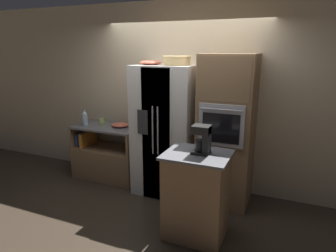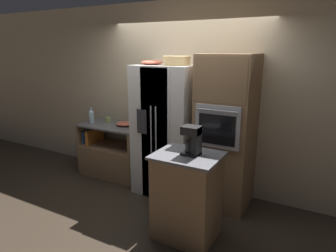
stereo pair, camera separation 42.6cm
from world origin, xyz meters
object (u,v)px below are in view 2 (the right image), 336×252
object	(u,v)px
bottle_tall	(91,116)
mixing_bowl	(124,124)
refrigerator	(167,130)
wicker_basket	(177,60)
wall_oven	(226,132)
fruit_bowl	(152,62)
mug	(108,120)
coffee_maker	(193,139)

from	to	relation	value
bottle_tall	mixing_bowl	xyz separation A→B (m)	(0.59, 0.14, -0.09)
refrigerator	wicker_basket	size ratio (longest dim) A/B	4.92
mixing_bowl	refrigerator	bearing A→B (deg)	-7.59
refrigerator	wall_oven	distance (m)	0.88
fruit_bowl	bottle_tall	size ratio (longest dim) A/B	1.17
wicker_basket	mug	distance (m)	1.76
mug	mixing_bowl	bearing A→B (deg)	-4.72
refrigerator	coffee_maker	size ratio (longest dim) A/B	5.96
refrigerator	mixing_bowl	world-z (taller)	refrigerator
fruit_bowl	mixing_bowl	world-z (taller)	fruit_bowl
mug	refrigerator	bearing A→B (deg)	-6.74
fruit_bowl	coffee_maker	bearing A→B (deg)	-39.48
fruit_bowl	coffee_maker	xyz separation A→B (m)	(1.04, -0.86, -0.75)
refrigerator	fruit_bowl	bearing A→B (deg)	-166.08
wall_oven	mug	distance (m)	2.12
refrigerator	wall_oven	bearing A→B (deg)	1.89
bottle_tall	coffee_maker	xyz separation A→B (m)	(2.28, -0.89, 0.17)
refrigerator	mug	world-z (taller)	refrigerator
refrigerator	coffee_maker	world-z (taller)	refrigerator
refrigerator	coffee_maker	xyz separation A→B (m)	(0.82, -0.91, 0.23)
wicker_basket	fruit_bowl	distance (m)	0.39
wall_oven	fruit_bowl	world-z (taller)	wall_oven
fruit_bowl	bottle_tall	distance (m)	1.54
coffee_maker	refrigerator	bearing A→B (deg)	132.15
fruit_bowl	mixing_bowl	xyz separation A→B (m)	(-0.65, 0.17, -1.01)
wall_oven	mixing_bowl	xyz separation A→B (m)	(-1.75, 0.09, -0.11)
wicker_basket	mug	bearing A→B (deg)	172.60
wall_oven	refrigerator	bearing A→B (deg)	-178.11
mixing_bowl	coffee_maker	world-z (taller)	coffee_maker
fruit_bowl	mug	distance (m)	1.44
wicker_basket	coffee_maker	xyz separation A→B (m)	(0.65, -0.87, -0.79)
bottle_tall	mug	bearing A→B (deg)	37.76
fruit_bowl	refrigerator	bearing A→B (deg)	13.92
wall_oven	fruit_bowl	distance (m)	1.42
wicker_basket	mixing_bowl	distance (m)	1.48
wall_oven	mug	xyz separation A→B (m)	(-2.12, 0.12, -0.10)
mixing_bowl	coffee_maker	distance (m)	1.99
wall_oven	wicker_basket	bearing A→B (deg)	-174.64
refrigerator	fruit_bowl	world-z (taller)	fruit_bowl
fruit_bowl	mixing_bowl	bearing A→B (deg)	165.45
wicker_basket	fruit_bowl	world-z (taller)	wicker_basket
fruit_bowl	mug	bearing A→B (deg)	168.95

